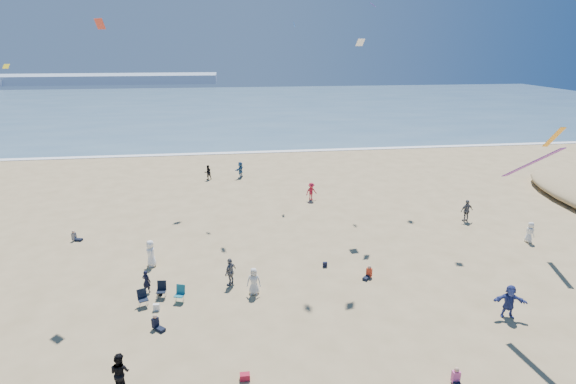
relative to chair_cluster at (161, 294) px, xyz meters
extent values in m
cube|color=#476B84|center=(5.45, 87.30, -0.47)|extent=(220.00, 100.00, 0.06)
cube|color=white|center=(5.45, 37.30, -0.46)|extent=(220.00, 1.20, 0.08)
cube|color=#7A8EA8|center=(-54.55, 162.30, 1.10)|extent=(110.00, 20.00, 3.20)
imported|color=slate|center=(4.01, 1.46, 0.40)|extent=(0.97, 1.12, 1.81)
imported|color=slate|center=(23.88, 9.48, 0.45)|extent=(1.16, 0.61, 1.90)
imported|color=black|center=(-0.78, -6.95, 0.43)|extent=(1.14, 1.07, 1.86)
imported|color=white|center=(26.46, 4.87, 0.30)|extent=(0.59, 0.83, 1.61)
imported|color=black|center=(-1.01, 1.25, 0.22)|extent=(0.62, 0.51, 1.44)
imported|color=red|center=(11.89, 16.59, 0.36)|extent=(1.27, 0.98, 1.73)
imported|color=silver|center=(5.38, 0.20, 0.35)|extent=(0.90, 0.66, 1.69)
imported|color=#366696|center=(5.41, 25.27, 0.40)|extent=(1.27, 1.71, 1.80)
imported|color=black|center=(1.82, 24.95, 0.32)|extent=(0.97, 0.88, 1.63)
imported|color=white|center=(-1.25, 4.72, 0.43)|extent=(0.87, 1.05, 1.85)
imported|color=navy|center=(19.05, -4.01, 0.45)|extent=(1.85, 1.02, 1.91)
cube|color=silver|center=(-0.19, -0.83, -0.30)|extent=(0.35, 0.20, 0.40)
cube|color=black|center=(-0.22, 0.83, -0.31)|extent=(0.30, 0.22, 0.38)
cube|color=#A5172E|center=(4.52, -7.02, -0.35)|extent=(0.45, 0.30, 0.30)
cube|color=black|center=(10.32, 3.00, -0.33)|extent=(0.28, 0.18, 0.34)
cube|color=silver|center=(14.82, 12.47, 13.90)|extent=(0.65, 0.59, 0.55)
cube|color=#59228F|center=(15.80, 12.85, 16.67)|extent=(0.69, 0.88, 0.31)
cube|color=blue|center=(10.82, 20.96, 15.52)|extent=(0.22, 0.69, 0.42)
cube|color=red|center=(-2.81, 5.08, 14.88)|extent=(0.70, 0.65, 0.59)
cube|color=yellow|center=(-15.25, 21.11, 11.89)|extent=(0.55, 0.49, 0.38)
cube|color=#752596|center=(19.05, -3.85, 8.18)|extent=(0.35, 3.14, 2.21)
cube|color=orange|center=(26.35, 4.10, 7.70)|extent=(0.35, 2.64, 1.87)
camera|label=1|loc=(4.23, -23.56, 13.76)|focal=28.00mm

